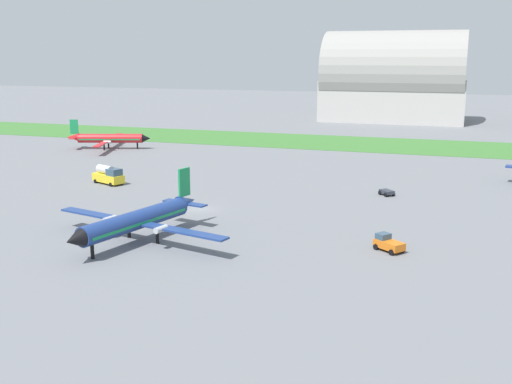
{
  "coord_description": "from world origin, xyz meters",
  "views": [
    {
      "loc": [
        36.58,
        -82.15,
        22.67
      ],
      "look_at": [
        8.61,
        1.19,
        3.0
      ],
      "focal_mm": 43.21,
      "sensor_mm": 36.0,
      "label": 1
    }
  ],
  "objects": [
    {
      "name": "airplane_foreground_turboprop",
      "position": [
        -0.38,
        -17.55,
        2.88
      ],
      "size": [
        25.87,
        22.3,
        7.87
      ],
      "rotation": [
        0.0,
        0.0,
        4.47
      ],
      "color": "navy",
      "rests_on": "ground_plane"
    },
    {
      "name": "fuel_truck_near_gate",
      "position": [
        -22.84,
        11.87,
        1.58
      ],
      "size": [
        6.93,
        4.66,
        3.29
      ],
      "rotation": [
        0.0,
        0.0,
        5.9
      ],
      "color": "yellow",
      "rests_on": "ground_plane"
    },
    {
      "name": "ground_plane",
      "position": [
        0.0,
        0.0,
        0.0
      ],
      "size": [
        600.0,
        600.0,
        0.0
      ],
      "primitive_type": "plane",
      "color": "slate"
    },
    {
      "name": "airplane_taxiing_turboprop",
      "position": [
        -45.35,
        48.46,
        2.64
      ],
      "size": [
        20.16,
        23.32,
        7.21
      ],
      "rotation": [
        0.0,
        0.0,
        0.32
      ],
      "color": "red",
      "rests_on": "ground_plane"
    },
    {
      "name": "baggage_cart_midfield",
      "position": [
        25.57,
        18.29,
        0.57
      ],
      "size": [
        2.89,
        2.94,
        0.9
      ],
      "rotation": [
        0.0,
        0.0,
        5.44
      ],
      "color": "#2D333D",
      "rests_on": "ground_plane"
    },
    {
      "name": "pushback_tug_by_runway",
      "position": [
        29.26,
        -11.32,
        0.91
      ],
      "size": [
        3.95,
        3.62,
        1.95
      ],
      "rotation": [
        0.0,
        0.0,
        2.49
      ],
      "color": "orange",
      "rests_on": "ground_plane"
    },
    {
      "name": "hangar_distant",
      "position": [
        13.09,
        137.86,
        13.47
      ],
      "size": [
        48.0,
        28.55,
        30.69
      ],
      "color": "#BCB7B2",
      "rests_on": "ground_plane"
    },
    {
      "name": "grass_taxiway_strip",
      "position": [
        0.0,
        76.77,
        0.04
      ],
      "size": [
        360.0,
        28.0,
        0.08
      ],
      "primitive_type": "cube",
      "color": "#3D7533",
      "rests_on": "ground_plane"
    }
  ]
}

